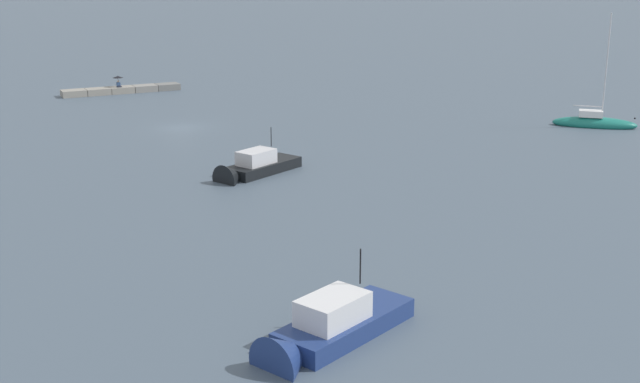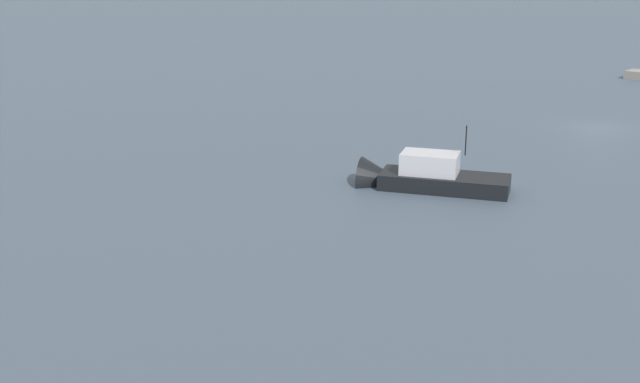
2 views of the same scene
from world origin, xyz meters
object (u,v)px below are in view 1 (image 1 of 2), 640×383
(motorboat_black_far, at_px, (252,170))
(umbrella_open_black, at_px, (118,77))
(sailboat_teal_near, at_px, (594,123))
(motorboat_navy_mid, at_px, (325,334))
(person_seated_blue_left, at_px, (119,85))

(motorboat_black_far, bearing_deg, umbrella_open_black, -25.46)
(sailboat_teal_near, height_order, motorboat_navy_mid, sailboat_teal_near)
(person_seated_blue_left, height_order, sailboat_teal_near, sailboat_teal_near)
(sailboat_teal_near, xyz_separation_m, motorboat_navy_mid, (40.95, 27.52, 0.09))
(umbrella_open_black, relative_size, motorboat_black_far, 0.18)
(sailboat_teal_near, bearing_deg, umbrella_open_black, -95.23)
(person_seated_blue_left, bearing_deg, umbrella_open_black, -92.75)
(person_seated_blue_left, height_order, umbrella_open_black, umbrella_open_black)
(person_seated_blue_left, distance_m, sailboat_teal_near, 50.17)
(umbrella_open_black, bearing_deg, motorboat_black_far, 89.49)
(umbrella_open_black, bearing_deg, sailboat_teal_near, 131.47)
(person_seated_blue_left, relative_size, sailboat_teal_near, 0.07)
(person_seated_blue_left, relative_size, umbrella_open_black, 0.58)
(person_seated_blue_left, height_order, motorboat_black_far, motorboat_black_far)
(person_seated_blue_left, relative_size, motorboat_navy_mid, 0.09)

